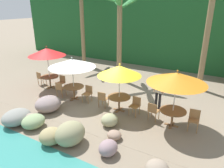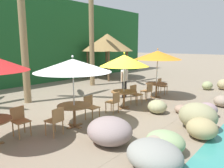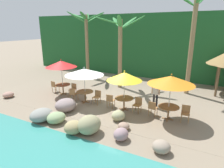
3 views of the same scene
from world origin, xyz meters
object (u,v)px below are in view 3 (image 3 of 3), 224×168
(chair_red_inland, at_px, (54,86))
(chair_white_seaward, at_px, (97,96))
(dining_table_red, at_px, (63,86))
(chair_yellow_seaward, at_px, (138,104))
(chair_orange_seaward, at_px, (186,112))
(waiter_in_white, at_px, (156,92))
(dining_table_white, at_px, (85,93))
(dining_table_orange, at_px, (169,109))
(palm_tree_third, at_px, (193,29))
(chair_yellow_inland, at_px, (110,100))
(chair_orange_inland, at_px, (153,107))
(umbrella_red, at_px, (61,64))
(umbrella_orange, at_px, (171,80))
(palm_tree_second, at_px, (121,41))
(umbrella_white, at_px, (84,72))
(chair_red_seaward, at_px, (73,89))
(dining_table_yellow, at_px, (124,100))
(chair_white_inland, at_px, (73,93))
(palm_tree_nearest, at_px, (87,33))
(umbrella_yellow, at_px, (124,76))

(chair_red_inland, height_order, chair_white_seaward, same)
(dining_table_red, distance_m, chair_yellow_seaward, 6.00)
(chair_orange_seaward, distance_m, waiter_in_white, 2.24)
(dining_table_white, bearing_deg, dining_table_orange, -0.51)
(palm_tree_third, bearing_deg, chair_orange_seaward, -83.67)
(chair_yellow_inland, height_order, chair_orange_inland, same)
(umbrella_red, bearing_deg, umbrella_orange, -4.55)
(palm_tree_second, bearing_deg, chair_yellow_seaward, -53.27)
(palm_tree_third, bearing_deg, umbrella_red, -151.44)
(umbrella_white, bearing_deg, dining_table_white, 180.00)
(dining_table_red, xyz_separation_m, chair_red_seaward, (0.85, 0.10, -0.10))
(umbrella_red, height_order, dining_table_yellow, umbrella_red)
(chair_white_inland, distance_m, chair_orange_inland, 5.35)
(dining_table_white, distance_m, chair_white_seaward, 0.86)
(chair_red_inland, distance_m, chair_white_inland, 2.50)
(dining_table_yellow, distance_m, chair_yellow_seaward, 0.86)
(dining_table_white, distance_m, umbrella_orange, 5.59)
(umbrella_orange, relative_size, palm_tree_second, 0.45)
(chair_orange_seaward, distance_m, palm_tree_second, 7.61)
(dining_table_red, height_order, chair_red_inland, chair_red_inland)
(chair_orange_seaward, bearing_deg, waiter_in_white, 149.86)
(chair_white_seaward, distance_m, palm_tree_third, 7.96)
(dining_table_yellow, bearing_deg, umbrella_white, -178.92)
(umbrella_red, height_order, palm_tree_nearest, palm_tree_nearest)
(waiter_in_white, bearing_deg, chair_orange_inland, -80.97)
(chair_yellow_inland, bearing_deg, chair_yellow_seaward, 5.72)
(umbrella_red, distance_m, dining_table_yellow, 5.40)
(umbrella_red, xyz_separation_m, chair_white_inland, (1.53, -0.74, -1.74))
(umbrella_yellow, distance_m, umbrella_orange, 2.62)
(umbrella_red, xyz_separation_m, dining_table_yellow, (5.12, -0.52, -1.64))
(palm_tree_nearest, bearing_deg, chair_white_inland, -63.71)
(dining_table_white, xyz_separation_m, chair_white_inland, (-0.84, -0.17, -0.10))
(dining_table_red, bearing_deg, umbrella_red, 0.00)
(chair_white_seaward, relative_size, palm_tree_second, 0.15)
(dining_table_red, distance_m, chair_orange_seaward, 8.59)
(chair_red_seaward, xyz_separation_m, chair_white_inland, (0.68, -0.84, 0.00))
(umbrella_yellow, distance_m, chair_orange_inland, 2.33)
(chair_yellow_inland, relative_size, palm_tree_nearest, 0.14)
(dining_table_orange, bearing_deg, umbrella_yellow, 177.82)
(dining_table_orange, bearing_deg, umbrella_red, 175.45)
(umbrella_white, distance_m, chair_orange_seaward, 6.39)
(umbrella_orange, distance_m, waiter_in_white, 2.03)
(umbrella_white, bearing_deg, chair_red_inland, 169.48)
(umbrella_red, bearing_deg, dining_table_orange, -4.55)
(umbrella_yellow, xyz_separation_m, palm_tree_second, (-2.16, 4.05, 1.71))
(dining_table_red, relative_size, palm_tree_nearest, 0.18)
(waiter_in_white, bearing_deg, chair_yellow_inland, -151.23)
(umbrella_orange, height_order, chair_orange_seaward, umbrella_orange)
(chair_white_seaward, height_order, waiter_in_white, waiter_in_white)
(chair_white_seaward, distance_m, chair_yellow_seaward, 2.76)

